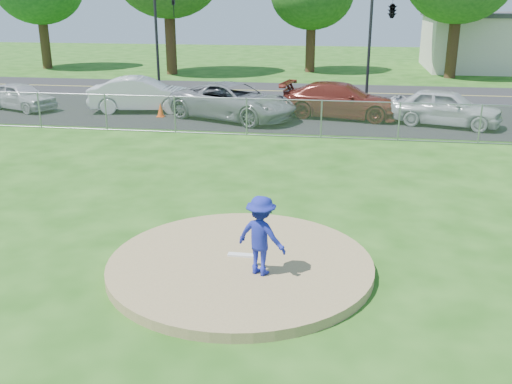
% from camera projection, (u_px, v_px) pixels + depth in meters
% --- Properties ---
extents(ground, '(120.00, 120.00, 0.00)m').
position_uv_depth(ground, '(291.00, 149.00, 21.04)').
color(ground, '#1B4C10').
rests_on(ground, ground).
extents(pitchers_mound, '(5.40, 5.40, 0.20)m').
position_uv_depth(pitchers_mound, '(240.00, 264.00, 11.65)').
color(pitchers_mound, '#8E784E').
rests_on(pitchers_mound, ground).
extents(pitching_rubber, '(0.60, 0.15, 0.04)m').
position_uv_depth(pitching_rubber, '(242.00, 255.00, 11.80)').
color(pitching_rubber, white).
rests_on(pitching_rubber, pitchers_mound).
extents(chain_link_fence, '(40.00, 0.06, 1.50)m').
position_uv_depth(chain_link_fence, '(296.00, 119.00, 22.67)').
color(chain_link_fence, gray).
rests_on(chain_link_fence, ground).
extents(parking_lot, '(50.00, 8.00, 0.01)m').
position_uv_depth(parking_lot, '(305.00, 116.00, 27.11)').
color(parking_lot, black).
rests_on(parking_lot, ground).
extents(street, '(60.00, 7.00, 0.01)m').
position_uv_depth(street, '(315.00, 92.00, 34.13)').
color(street, black).
rests_on(street, ground).
extents(traffic_signal_left, '(1.28, 0.20, 5.60)m').
position_uv_depth(traffic_signal_left, '(160.00, 34.00, 32.51)').
color(traffic_signal_left, black).
rests_on(traffic_signal_left, ground).
extents(traffic_signal_center, '(1.42, 2.48, 5.60)m').
position_uv_depth(traffic_signal_center, '(390.00, 12.00, 30.18)').
color(traffic_signal_center, black).
rests_on(traffic_signal_center, ground).
extents(pitcher, '(1.16, 0.92, 1.57)m').
position_uv_depth(pitcher, '(261.00, 236.00, 10.83)').
color(pitcher, navy).
rests_on(pitcher, pitchers_mound).
extents(traffic_cone, '(0.34, 0.34, 0.66)m').
position_uv_depth(traffic_cone, '(161.00, 110.00, 26.74)').
color(traffic_cone, '#FF4F0D').
rests_on(traffic_cone, parking_lot).
extents(parked_car_silver, '(4.26, 2.97, 1.35)m').
position_uv_depth(parked_car_silver, '(21.00, 96.00, 28.35)').
color(parked_car_silver, '#B6B6BB').
rests_on(parked_car_silver, parking_lot).
extents(parked_car_white, '(5.31, 2.64, 1.67)m').
position_uv_depth(parked_car_white, '(143.00, 95.00, 27.82)').
color(parked_car_white, silver).
rests_on(parked_car_white, parking_lot).
extents(parked_car_gray, '(6.55, 4.87, 1.65)m').
position_uv_depth(parked_car_gray, '(233.00, 101.00, 26.04)').
color(parked_car_gray, gray).
rests_on(parked_car_gray, parking_lot).
extents(parked_car_darkred, '(5.86, 3.19, 1.61)m').
position_uv_depth(parked_car_darkred, '(341.00, 100.00, 26.40)').
color(parked_car_darkred, maroon).
rests_on(parked_car_darkred, parking_lot).
extents(parked_car_pearl, '(5.03, 3.19, 1.59)m').
position_uv_depth(parked_car_pearl, '(446.00, 107.00, 24.70)').
color(parked_car_pearl, silver).
rests_on(parked_car_pearl, parking_lot).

